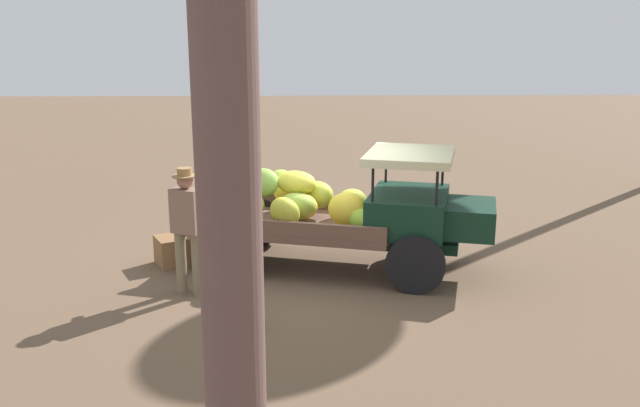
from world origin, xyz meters
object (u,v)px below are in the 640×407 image
object	(u,v)px
farmer	(187,223)
wooden_crate	(174,250)
truck	(350,212)
loose_banana_bunch	(239,317)

from	to	relation	value
farmer	wooden_crate	bearing A→B (deg)	43.58
truck	farmer	size ratio (longest dim) A/B	2.62
truck	farmer	world-z (taller)	truck
farmer	wooden_crate	xyz separation A→B (m)	(-0.45, 1.22, -0.79)
wooden_crate	loose_banana_bunch	bearing A→B (deg)	-63.05
farmer	loose_banana_bunch	xyz separation A→B (m)	(0.78, -1.19, -0.86)
loose_banana_bunch	wooden_crate	bearing A→B (deg)	116.95
truck	wooden_crate	xyz separation A→B (m)	(-2.73, 0.25, -0.67)
farmer	wooden_crate	distance (m)	1.52
truck	farmer	bearing A→B (deg)	-141.87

